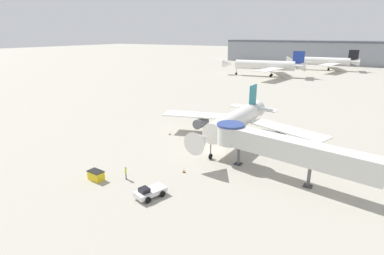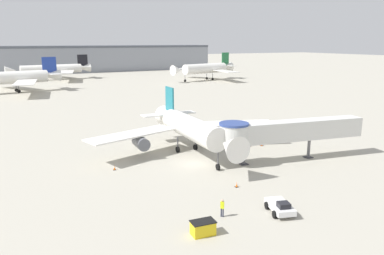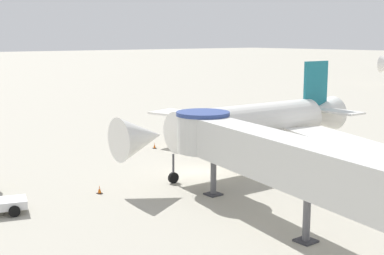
{
  "view_description": "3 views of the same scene",
  "coord_description": "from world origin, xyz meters",
  "px_view_note": "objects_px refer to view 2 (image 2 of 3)",
  "views": [
    {
      "loc": [
        21.05,
        -42.86,
        18.96
      ],
      "look_at": [
        -2.7,
        -2.76,
        4.27
      ],
      "focal_mm": 28.0,
      "sensor_mm": 36.0,
      "label": 1
    },
    {
      "loc": [
        -23.74,
        -44.75,
        17.0
      ],
      "look_at": [
        2.67,
        6.16,
        3.71
      ],
      "focal_mm": 35.0,
      "sensor_mm": 36.0,
      "label": 2
    },
    {
      "loc": [
        35.33,
        -28.67,
        11.71
      ],
      "look_at": [
        -4.1,
        2.31,
        3.21
      ],
      "focal_mm": 50.0,
      "sensor_mm": 36.0,
      "label": 3
    }
  ],
  "objects_px": {
    "pushback_tug_white": "(280,207)",
    "background_jet_green_tail": "(206,68)",
    "traffic_cone_near_nose": "(237,185)",
    "background_jet_black_tail": "(54,69)",
    "jet_bridge": "(283,131)",
    "main_airplane": "(190,128)",
    "traffic_cone_port_wing": "(115,168)",
    "background_jet_blue_tail": "(8,78)",
    "ground_crew_marshaller": "(222,207)",
    "service_container_yellow": "(203,228)",
    "traffic_cone_starboard_wing": "(262,144)"
  },
  "relations": [
    {
      "from": "pushback_tug_white",
      "to": "traffic_cone_port_wing",
      "type": "xyz_separation_m",
      "value": [
        -11.25,
        20.45,
        -0.4
      ]
    },
    {
      "from": "jet_bridge",
      "to": "background_jet_green_tail",
      "type": "height_order",
      "value": "background_jet_green_tail"
    },
    {
      "from": "traffic_cone_port_wing",
      "to": "pushback_tug_white",
      "type": "bearing_deg",
      "value": -61.19
    },
    {
      "from": "pushback_tug_white",
      "to": "background_jet_green_tail",
      "type": "distance_m",
      "value": 132.21
    },
    {
      "from": "background_jet_blue_tail",
      "to": "pushback_tug_white",
      "type": "bearing_deg",
      "value": 1.21
    },
    {
      "from": "jet_bridge",
      "to": "traffic_cone_port_wing",
      "type": "relative_size",
      "value": 37.08
    },
    {
      "from": "traffic_cone_near_nose",
      "to": "ground_crew_marshaller",
      "type": "distance_m",
      "value": 8.12
    },
    {
      "from": "jet_bridge",
      "to": "traffic_cone_port_wing",
      "type": "xyz_separation_m",
      "value": [
        -22.81,
        7.16,
        -4.15
      ]
    },
    {
      "from": "traffic_cone_near_nose",
      "to": "traffic_cone_starboard_wing",
      "type": "height_order",
      "value": "traffic_cone_starboard_wing"
    },
    {
      "from": "traffic_cone_port_wing",
      "to": "main_airplane",
      "type": "bearing_deg",
      "value": 9.77
    },
    {
      "from": "service_container_yellow",
      "to": "traffic_cone_near_nose",
      "type": "xyz_separation_m",
      "value": [
        9.03,
        7.96,
        -0.35
      ]
    },
    {
      "from": "background_jet_green_tail",
      "to": "service_container_yellow",
      "type": "bearing_deg",
      "value": -42.62
    },
    {
      "from": "service_container_yellow",
      "to": "background_jet_black_tail",
      "type": "bearing_deg",
      "value": 87.07
    },
    {
      "from": "pushback_tug_white",
      "to": "background_jet_blue_tail",
      "type": "relative_size",
      "value": 0.1
    },
    {
      "from": "traffic_cone_near_nose",
      "to": "traffic_cone_port_wing",
      "type": "bearing_deg",
      "value": 131.58
    },
    {
      "from": "main_airplane",
      "to": "jet_bridge",
      "type": "relative_size",
      "value": 1.43
    },
    {
      "from": "service_container_yellow",
      "to": "traffic_cone_near_nose",
      "type": "height_order",
      "value": "service_container_yellow"
    },
    {
      "from": "main_airplane",
      "to": "service_container_yellow",
      "type": "distance_m",
      "value": 25.28
    },
    {
      "from": "pushback_tug_white",
      "to": "background_jet_green_tail",
      "type": "xyz_separation_m",
      "value": [
        58.45,
        118.5,
        4.49
      ]
    },
    {
      "from": "service_container_yellow",
      "to": "ground_crew_marshaller",
      "type": "bearing_deg",
      "value": 32.74
    },
    {
      "from": "background_jet_black_tail",
      "to": "traffic_cone_near_nose",
      "type": "bearing_deg",
      "value": -5.25
    },
    {
      "from": "main_airplane",
      "to": "background_jet_blue_tail",
      "type": "height_order",
      "value": "background_jet_blue_tail"
    },
    {
      "from": "ground_crew_marshaller",
      "to": "background_jet_green_tail",
      "type": "bearing_deg",
      "value": -71.11
    },
    {
      "from": "jet_bridge",
      "to": "ground_crew_marshaller",
      "type": "height_order",
      "value": "jet_bridge"
    },
    {
      "from": "traffic_cone_port_wing",
      "to": "ground_crew_marshaller",
      "type": "relative_size",
      "value": 0.33
    },
    {
      "from": "traffic_cone_near_nose",
      "to": "background_jet_black_tail",
      "type": "height_order",
      "value": "background_jet_black_tail"
    },
    {
      "from": "background_jet_black_tail",
      "to": "jet_bridge",
      "type": "bearing_deg",
      "value": -0.45
    },
    {
      "from": "main_airplane",
      "to": "pushback_tug_white",
      "type": "xyz_separation_m",
      "value": [
        -1.36,
        -22.62,
        -3.3
      ]
    },
    {
      "from": "jet_bridge",
      "to": "traffic_cone_starboard_wing",
      "type": "xyz_separation_m",
      "value": [
        2.32,
        7.63,
        -4.07
      ]
    },
    {
      "from": "traffic_cone_near_nose",
      "to": "service_container_yellow",
      "type": "bearing_deg",
      "value": -138.58
    },
    {
      "from": "traffic_cone_port_wing",
      "to": "service_container_yellow",
      "type": "bearing_deg",
      "value": -83.89
    },
    {
      "from": "pushback_tug_white",
      "to": "service_container_yellow",
      "type": "height_order",
      "value": "pushback_tug_white"
    },
    {
      "from": "service_container_yellow",
      "to": "pushback_tug_white",
      "type": "bearing_deg",
      "value": 1.13
    },
    {
      "from": "traffic_cone_starboard_wing",
      "to": "background_jet_blue_tail",
      "type": "distance_m",
      "value": 97.77
    },
    {
      "from": "jet_bridge",
      "to": "ground_crew_marshaller",
      "type": "bearing_deg",
      "value": -136.81
    },
    {
      "from": "pushback_tug_white",
      "to": "traffic_cone_near_nose",
      "type": "xyz_separation_m",
      "value": [
        -0.01,
        7.79,
        -0.39
      ]
    },
    {
      "from": "service_container_yellow",
      "to": "background_jet_green_tail",
      "type": "bearing_deg",
      "value": 60.38
    },
    {
      "from": "main_airplane",
      "to": "traffic_cone_port_wing",
      "type": "xyz_separation_m",
      "value": [
        -12.61,
        -2.17,
        -3.7
      ]
    },
    {
      "from": "service_container_yellow",
      "to": "background_jet_green_tail",
      "type": "height_order",
      "value": "background_jet_green_tail"
    },
    {
      "from": "pushback_tug_white",
      "to": "background_jet_blue_tail",
      "type": "xyz_separation_m",
      "value": [
        -20.86,
        112.18,
        4.36
      ]
    },
    {
      "from": "pushback_tug_white",
      "to": "background_jet_blue_tail",
      "type": "height_order",
      "value": "background_jet_blue_tail"
    },
    {
      "from": "jet_bridge",
      "to": "ground_crew_marshaller",
      "type": "xyz_separation_m",
      "value": [
        -17.22,
        -11.29,
        -3.37
      ]
    },
    {
      "from": "main_airplane",
      "to": "background_jet_black_tail",
      "type": "xyz_separation_m",
      "value": [
        -2.62,
        129.0,
        0.78
      ]
    },
    {
      "from": "pushback_tug_white",
      "to": "background_jet_green_tail",
      "type": "height_order",
      "value": "background_jet_green_tail"
    },
    {
      "from": "traffic_cone_near_nose",
      "to": "background_jet_blue_tail",
      "type": "xyz_separation_m",
      "value": [
        -20.84,
        104.39,
        4.75
      ]
    },
    {
      "from": "pushback_tug_white",
      "to": "jet_bridge",
      "type": "bearing_deg",
      "value": 66.24
    },
    {
      "from": "service_container_yellow",
      "to": "background_jet_blue_tail",
      "type": "distance_m",
      "value": 113.06
    },
    {
      "from": "jet_bridge",
      "to": "pushback_tug_white",
      "type": "relative_size",
      "value": 5.31
    },
    {
      "from": "background_jet_green_tail",
      "to": "background_jet_blue_tail",
      "type": "xyz_separation_m",
      "value": [
        -79.31,
        -6.33,
        -0.12
      ]
    },
    {
      "from": "traffic_cone_port_wing",
      "to": "traffic_cone_starboard_wing",
      "type": "distance_m",
      "value": 25.14
    }
  ]
}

